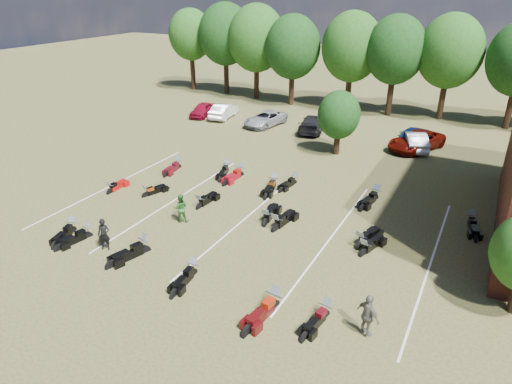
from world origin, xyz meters
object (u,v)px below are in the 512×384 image
Objects in this scene: car_4 at (411,138)px; person_green at (181,208)px; motorcycle_3 at (144,252)px; motorcycle_14 at (178,168)px; car_0 at (203,110)px; person_grey at (368,316)px; motorcycle_0 at (73,232)px; motorcycle_7 at (110,193)px; person_black at (104,234)px.

person_green is at bearing -103.61° from car_4.
motorcycle_3 is 11.19m from motorcycle_14.
car_0 is 2.09× the size of person_grey.
car_0 is 2.28× the size of person_green.
car_4 is 20.75m from person_green.
person_green reaches higher than motorcycle_14.
motorcycle_0 reaches higher than motorcycle_7.
motorcycle_3 is 1.13× the size of motorcycle_14.
motorcycle_14 is (-5.31, 9.85, 0.00)m from motorcycle_3.
car_4 is at bearing 38.65° from person_black.
person_grey reaches higher than car_0.
person_black is at bearing 39.52° from person_green.
motorcycle_7 is at bearing 95.17° from motorcycle_0.
motorcycle_14 reaches higher than motorcycle_0.
person_green is 0.67× the size of motorcycle_3.
person_grey is at bearing -37.37° from motorcycle_14.
motorcycle_3 is at bearing 65.62° from person_green.
car_4 is at bearing -9.99° from car_0.
person_green is (-8.76, -18.82, 0.06)m from car_4.
person_grey reaches higher than person_green.
motorcycle_7 is at bearing 13.77° from person_grey.
person_green reaches higher than car_0.
person_black reaches higher than car_4.
person_black is 0.77× the size of motorcycle_0.
person_black is 0.92× the size of person_grey.
car_4 is at bearing 85.46° from motorcycle_3.
person_grey reaches higher than person_black.
motorcycle_0 is 1.04× the size of motorcycle_7.
person_grey is 0.87× the size of motorcycle_7.
car_4 is 25.19m from person_black.
motorcycle_14 is at bearing -104.36° from motorcycle_7.
car_4 is 26.13m from motorcycle_0.
person_black is at bearing 29.72° from person_grey.
person_grey is 18.54m from motorcycle_7.
person_black is (9.75, -23.00, 0.19)m from car_0.
car_4 is (20.11, -0.04, 0.13)m from car_0.
car_0 is 0.84× the size of car_4.
car_0 is 1.83× the size of motorcycle_7.
person_grey reaches higher than motorcycle_0.
motorcycle_0 is (-13.19, -22.55, -0.77)m from car_4.
motorcycle_0 is (-4.43, -3.73, -0.83)m from person_green.
person_grey is at bearing -71.58° from car_4.
person_grey is 0.84× the size of motorcycle_0.
motorcycle_0 is at bearing 109.98° from motorcycle_7.
person_grey reaches higher than motorcycle_7.
motorcycle_7 is (-4.65, 5.06, -0.83)m from person_black.
car_0 is at bearing -88.34° from person_green.
person_grey is 16.05m from motorcycle_0.
person_grey is (11.59, -4.05, 0.07)m from person_green.
car_0 is 2.28× the size of person_black.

